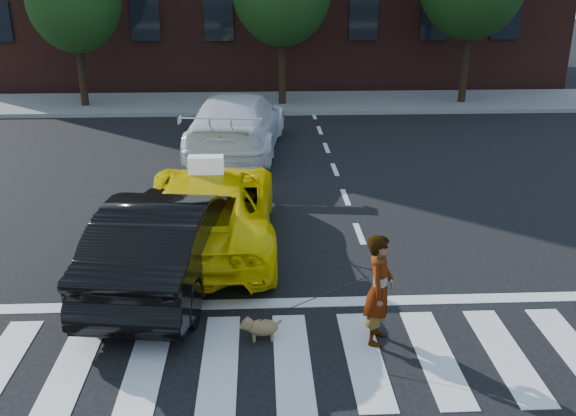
{
  "coord_description": "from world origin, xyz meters",
  "views": [
    {
      "loc": [
        -0.41,
        -7.53,
        5.1
      ],
      "look_at": [
        0.08,
        3.05,
        1.1
      ],
      "focal_mm": 40.0,
      "sensor_mm": 36.0,
      "label": 1
    }
  ],
  "objects": [
    {
      "name": "taxi",
      "position": [
        -1.4,
        4.08,
        0.75
      ],
      "size": [
        2.51,
        5.43,
        1.51
      ],
      "primitive_type": "imported",
      "rotation": [
        0.0,
        0.0,
        3.14
      ],
      "color": "#FCDD05",
      "rests_on": "ground"
    },
    {
      "name": "black_sedan",
      "position": [
        -2.0,
        2.5,
        0.79
      ],
      "size": [
        2.31,
        4.99,
        1.58
      ],
      "primitive_type": "imported",
      "rotation": [
        0.0,
        0.0,
        3.01
      ],
      "color": "black",
      "rests_on": "ground"
    },
    {
      "name": "white_suv",
      "position": [
        -1.04,
        10.73,
        0.86
      ],
      "size": [
        3.09,
        6.17,
        1.72
      ],
      "primitive_type": "imported",
      "rotation": [
        0.0,
        0.0,
        3.02
      ],
      "color": "white",
      "rests_on": "ground"
    },
    {
      "name": "crosswalk",
      "position": [
        0.0,
        0.0,
        0.01
      ],
      "size": [
        13.0,
        2.4,
        0.01
      ],
      "primitive_type": "cube",
      "color": "silver",
      "rests_on": "ground"
    },
    {
      "name": "ground",
      "position": [
        0.0,
        0.0,
        0.0
      ],
      "size": [
        120.0,
        120.0,
        0.0
      ],
      "primitive_type": "plane",
      "color": "black",
      "rests_on": "ground"
    },
    {
      "name": "taxi_sign",
      "position": [
        -1.4,
        3.88,
        1.67
      ],
      "size": [
        0.65,
        0.28,
        0.32
      ],
      "primitive_type": "cube",
      "rotation": [
        0.0,
        0.0,
        3.14
      ],
      "color": "white",
      "rests_on": "taxi"
    },
    {
      "name": "sidewalk_far",
      "position": [
        0.0,
        17.5,
        0.07
      ],
      "size": [
        30.0,
        4.0,
        0.15
      ],
      "primitive_type": "cube",
      "color": "slate",
      "rests_on": "ground"
    },
    {
      "name": "woman",
      "position": [
        1.25,
        0.44,
        0.83
      ],
      "size": [
        0.59,
        0.71,
        1.66
      ],
      "primitive_type": "imported",
      "rotation": [
        0.0,
        0.0,
        1.21
      ],
      "color": "#999999",
      "rests_on": "ground"
    },
    {
      "name": "stop_line",
      "position": [
        0.0,
        1.6,
        0.01
      ],
      "size": [
        12.0,
        0.3,
        0.01
      ],
      "primitive_type": "cube",
      "color": "silver",
      "rests_on": "ground"
    },
    {
      "name": "dog",
      "position": [
        -0.45,
        0.55,
        0.21
      ],
      "size": [
        0.62,
        0.25,
        0.35
      ],
      "rotation": [
        0.0,
        0.0,
        0.03
      ],
      "color": "olive",
      "rests_on": "ground"
    }
  ]
}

